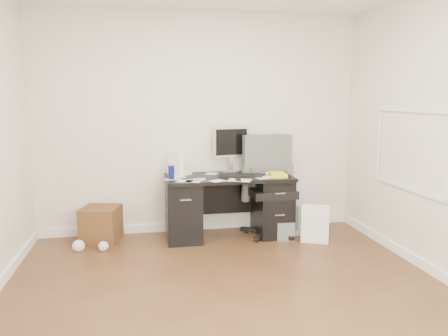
# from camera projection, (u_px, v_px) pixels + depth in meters

# --- Properties ---
(ground) EXTENTS (4.00, 4.00, 0.00)m
(ground) POSITION_uv_depth(u_px,v_px,m) (232.00, 298.00, 3.70)
(ground) COLOR #4B2A18
(ground) RESTS_ON ground
(room_shell) EXTENTS (4.02, 4.02, 2.71)m
(room_shell) POSITION_uv_depth(u_px,v_px,m) (236.00, 101.00, 3.46)
(room_shell) COLOR beige
(room_shell) RESTS_ON ground
(desk) EXTENTS (1.50, 0.70, 0.75)m
(desk) POSITION_uv_depth(u_px,v_px,m) (229.00, 204.00, 5.29)
(desk) COLOR black
(desk) RESTS_ON ground
(loose_papers) EXTENTS (1.10, 0.60, 0.00)m
(loose_papers) POSITION_uv_depth(u_px,v_px,m) (213.00, 177.00, 5.14)
(loose_papers) COLOR white
(loose_papers) RESTS_ON desk
(lcd_monitor) EXTENTS (0.50, 0.34, 0.58)m
(lcd_monitor) POSITION_uv_depth(u_px,v_px,m) (231.00, 149.00, 5.41)
(lcd_monitor) COLOR #A9A9AE
(lcd_monitor) RESTS_ON desk
(keyboard) EXTENTS (0.52, 0.23, 0.03)m
(keyboard) POSITION_uv_depth(u_px,v_px,m) (240.00, 176.00, 5.17)
(keyboard) COLOR black
(keyboard) RESTS_ON desk
(computer_mouse) EXTENTS (0.07, 0.07, 0.06)m
(computer_mouse) POSITION_uv_depth(u_px,v_px,m) (267.00, 174.00, 5.20)
(computer_mouse) COLOR #A9A9AE
(computer_mouse) RESTS_ON desk
(travel_mug) EXTENTS (0.08, 0.08, 0.16)m
(travel_mug) POSITION_uv_depth(u_px,v_px,m) (171.00, 172.00, 5.00)
(travel_mug) COLOR navy
(travel_mug) RESTS_ON desk
(white_binder) EXTENTS (0.23, 0.27, 0.28)m
(white_binder) POSITION_uv_depth(u_px,v_px,m) (175.00, 164.00, 5.24)
(white_binder) COLOR white
(white_binder) RESTS_ON desk
(magazine_file) EXTENTS (0.17, 0.24, 0.25)m
(magazine_file) POSITION_uv_depth(u_px,v_px,m) (259.00, 161.00, 5.54)
(magazine_file) COLOR #9E744C
(magazine_file) RESTS_ON desk
(pen_cup) EXTENTS (0.11, 0.11, 0.22)m
(pen_cup) POSITION_uv_depth(u_px,v_px,m) (249.00, 164.00, 5.44)
(pen_cup) COLOR #563418
(pen_cup) RESTS_ON desk
(yellow_book) EXTENTS (0.21, 0.26, 0.04)m
(yellow_book) POSITION_uv_depth(u_px,v_px,m) (279.00, 175.00, 5.19)
(yellow_book) COLOR #FEF71B
(yellow_book) RESTS_ON desk
(paper_remote) EXTENTS (0.32, 0.29, 0.02)m
(paper_remote) POSITION_uv_depth(u_px,v_px,m) (240.00, 179.00, 4.95)
(paper_remote) COLOR white
(paper_remote) RESTS_ON desk
(office_chair) EXTENTS (0.70, 0.70, 1.22)m
(office_chair) POSITION_uv_depth(u_px,v_px,m) (271.00, 186.00, 5.30)
(office_chair) COLOR #565956
(office_chair) RESTS_ON ground
(pc_tower) EXTENTS (0.34, 0.49, 0.45)m
(pc_tower) POSITION_uv_depth(u_px,v_px,m) (294.00, 213.00, 5.55)
(pc_tower) COLOR #B7B1A5
(pc_tower) RESTS_ON ground
(shopping_bag) EXTENTS (0.38, 0.33, 0.43)m
(shopping_bag) POSITION_uv_depth(u_px,v_px,m) (315.00, 224.00, 5.11)
(shopping_bag) COLOR white
(shopping_bag) RESTS_ON ground
(wicker_basket) EXTENTS (0.50, 0.50, 0.41)m
(wicker_basket) POSITION_uv_depth(u_px,v_px,m) (101.00, 224.00, 5.13)
(wicker_basket) COLOR #482915
(wicker_basket) RESTS_ON ground
(desk_printer) EXTENTS (0.45, 0.41, 0.22)m
(desk_printer) POSITION_uv_depth(u_px,v_px,m) (280.00, 229.00, 5.28)
(desk_printer) COLOR #5C5C61
(desk_printer) RESTS_ON ground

